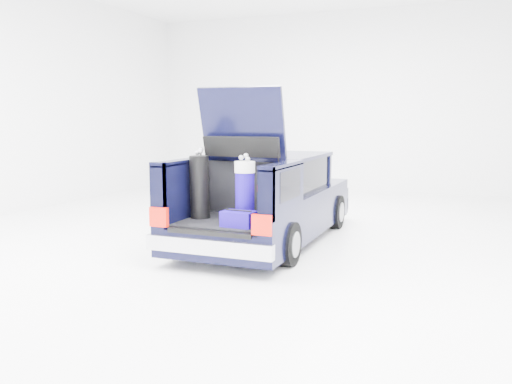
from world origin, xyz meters
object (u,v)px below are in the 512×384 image
at_px(black_golf_bag, 200,187).
at_px(blue_golf_bag, 245,191).
at_px(car, 269,200).
at_px(blue_duffel, 239,219).
at_px(red_suitcase, 270,202).

bearing_deg(black_golf_bag, blue_golf_bag, 8.90).
relative_size(car, blue_duffel, 10.32).
bearing_deg(red_suitcase, blue_duffel, -106.09).
relative_size(red_suitcase, blue_golf_bag, 0.55).
height_order(car, red_suitcase, car).
xyz_separation_m(red_suitcase, blue_golf_bag, (-0.24, -0.34, 0.18)).
bearing_deg(black_golf_bag, car, 84.65).
relative_size(car, blue_golf_bag, 4.88).
bearing_deg(blue_duffel, black_golf_bag, 157.91).
xyz_separation_m(car, red_suitcase, (0.47, -1.25, 0.18)).
bearing_deg(red_suitcase, black_golf_bag, -163.08).
distance_m(car, blue_golf_bag, 1.64).
height_order(blue_golf_bag, blue_duffel, blue_golf_bag).
distance_m(black_golf_bag, blue_golf_bag, 0.73).
bearing_deg(blue_duffel, car, 102.00).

